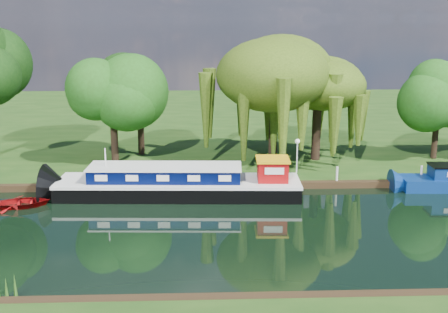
{
  "coord_description": "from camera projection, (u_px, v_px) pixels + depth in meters",
  "views": [
    {
      "loc": [
        -6.4,
        -29.16,
        11.5
      ],
      "look_at": [
        -5.02,
        6.21,
        2.8
      ],
      "focal_mm": 45.0,
      "sensor_mm": 36.0,
      "label": 1
    }
  ],
  "objects": [
    {
      "name": "tree_far_mid",
      "position": [
        139.0,
        91.0,
        45.84
      ],
      "size": [
        4.69,
        4.69,
        7.67
      ],
      "color": "black",
      "rests_on": "far_bank"
    },
    {
      "name": "tree_far_left",
      "position": [
        112.0,
        92.0,
        42.66
      ],
      "size": [
        5.08,
        5.08,
        8.18
      ],
      "color": "black",
      "rests_on": "far_bank"
    },
    {
      "name": "mooring_posts",
      "position": [
        287.0,
        174.0,
        39.19
      ],
      "size": [
        19.16,
        0.16,
        1.0
      ],
      "color": "silver",
      "rests_on": "far_bank"
    },
    {
      "name": "willow_left",
      "position": [
        274.0,
        75.0,
        43.37
      ],
      "size": [
        7.84,
        7.84,
        9.39
      ],
      "color": "black",
      "rests_on": "far_bank"
    },
    {
      "name": "red_dinghy",
      "position": [
        22.0,
        207.0,
        35.33
      ],
      "size": [
        3.85,
        3.11,
        0.71
      ],
      "primitive_type": "imported",
      "rotation": [
        0.0,
        0.0,
        1.79
      ],
      "color": "maroon",
      "rests_on": "ground"
    },
    {
      "name": "far_bank",
      "position": [
        258.0,
        120.0,
        64.22
      ],
      "size": [
        120.0,
        52.0,
        0.45
      ],
      "primitive_type": "cube",
      "color": "#173B10",
      "rests_on": "ground"
    },
    {
      "name": "ground",
      "position": [
        318.0,
        231.0,
        31.28
      ],
      "size": [
        120.0,
        120.0,
        0.0
      ],
      "primitive_type": "plane",
      "color": "black"
    },
    {
      "name": "tree_far_right",
      "position": [
        438.0,
        100.0,
        44.66
      ],
      "size": [
        4.19,
        4.19,
        6.85
      ],
      "color": "black",
      "rests_on": "far_bank"
    },
    {
      "name": "lamppost",
      "position": [
        297.0,
        147.0,
        40.91
      ],
      "size": [
        0.36,
        0.36,
        2.56
      ],
      "color": "silver",
      "rests_on": "far_bank"
    },
    {
      "name": "dutch_barge",
      "position": [
        181.0,
        184.0,
        37.29
      ],
      "size": [
        16.23,
        4.36,
        3.39
      ],
      "rotation": [
        0.0,
        0.0,
        -0.05
      ],
      "color": "black",
      "rests_on": "ground"
    },
    {
      "name": "willow_right",
      "position": [
        318.0,
        93.0,
        44.11
      ],
      "size": [
        6.05,
        6.05,
        7.36
      ],
      "color": "black",
      "rests_on": "far_bank"
    }
  ]
}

